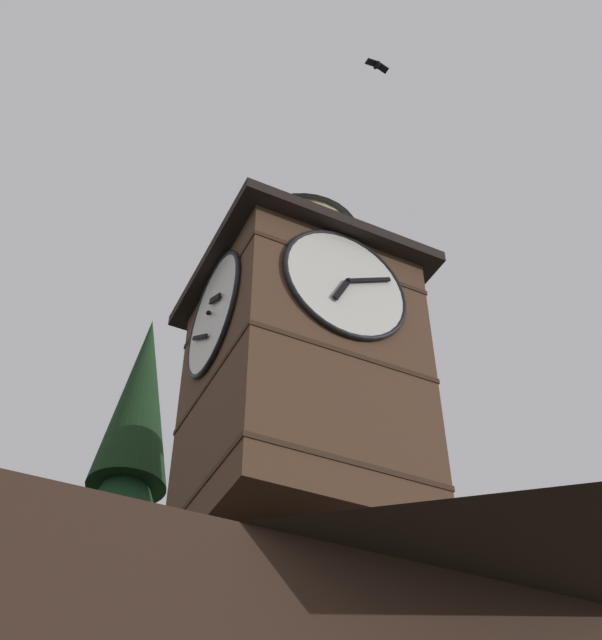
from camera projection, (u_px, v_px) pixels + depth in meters
The scene contains 2 objects.
clock_tower at pixel (300, 365), 16.03m from camera, with size 4.42×4.42×9.12m.
flying_bird_high at pixel (377, 65), 22.29m from camera, with size 0.68×0.28×0.15m.
Camera 1 is at (4.74, 10.77, 1.60)m, focal length 45.70 mm.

